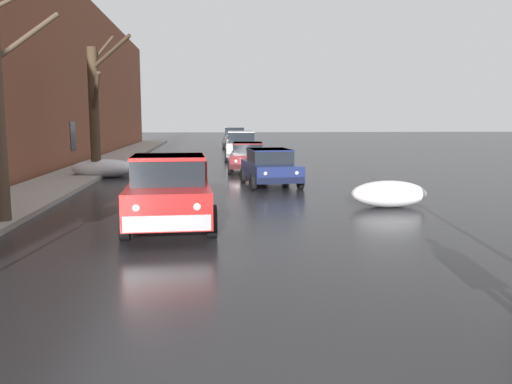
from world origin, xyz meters
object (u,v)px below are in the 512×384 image
suv_black_at_far_intersection (234,137)px  sedan_maroon_parked_kerbside_mid (248,156)px  suv_silver_parked_far_down_block (241,145)px  sedan_grey_queued_behind_truck (239,143)px  bare_tree_mid_block (95,107)px  pickup_truck_red_approaching_near_lane (170,190)px  sedan_darkblue_parked_kerbside_close (270,166)px

suv_black_at_far_intersection → sedan_maroon_parked_kerbside_mid: bearing=-91.0°
sedan_maroon_parked_kerbside_mid → suv_black_at_far_intersection: 20.44m
suv_silver_parked_far_down_block → sedan_grey_queued_behind_truck: suv_silver_parked_far_down_block is taller
bare_tree_mid_block → sedan_maroon_parked_kerbside_mid: size_ratio=1.41×
pickup_truck_red_approaching_near_lane → sedan_maroon_parked_kerbside_mid: pickup_truck_red_approaching_near_lane is taller
pickup_truck_red_approaching_near_lane → suv_black_at_far_intersection: size_ratio=1.25×
sedan_maroon_parked_kerbside_mid → bare_tree_mid_block: bearing=-160.0°
sedan_maroon_parked_kerbside_mid → suv_silver_parked_far_down_block: suv_silver_parked_far_down_block is taller
pickup_truck_red_approaching_near_lane → sedan_darkblue_parked_kerbside_close: pickup_truck_red_approaching_near_lane is taller
bare_tree_mid_block → suv_black_at_far_intersection: bearing=72.7°
sedan_darkblue_parked_kerbside_close → suv_silver_parked_far_down_block: bearing=91.6°
sedan_maroon_parked_kerbside_mid → pickup_truck_red_approaching_near_lane: bearing=-102.2°
sedan_grey_queued_behind_truck → sedan_maroon_parked_kerbside_mid: bearing=-91.5°
sedan_darkblue_parked_kerbside_close → suv_silver_parked_far_down_block: (-0.36, 12.79, 0.24)m
bare_tree_mid_block → pickup_truck_red_approaching_near_lane: 11.77m
suv_black_at_far_intersection → pickup_truck_red_approaching_near_lane: bearing=-95.5°
sedan_darkblue_parked_kerbside_close → suv_silver_parked_far_down_block: size_ratio=0.88×
sedan_maroon_parked_kerbside_mid → sedan_grey_queued_behind_truck: (0.37, 13.92, -0.00)m
sedan_darkblue_parked_kerbside_close → bare_tree_mid_block: bearing=155.7°
pickup_truck_red_approaching_near_lane → sedan_grey_queued_behind_truck: bearing=83.2°
sedan_grey_queued_behind_truck → suv_black_at_far_intersection: suv_black_at_far_intersection is taller
sedan_grey_queued_behind_truck → suv_black_at_far_intersection: size_ratio=0.93×
sedan_darkblue_parked_kerbside_close → suv_silver_parked_far_down_block: 12.80m
sedan_darkblue_parked_kerbside_close → sedan_grey_queued_behind_truck: same height
pickup_truck_red_approaching_near_lane → sedan_maroon_parked_kerbside_mid: size_ratio=1.24×
sedan_darkblue_parked_kerbside_close → sedan_maroon_parked_kerbside_mid: (-0.45, 5.73, 0.00)m
pickup_truck_red_approaching_near_lane → sedan_grey_queued_behind_truck: (3.27, 27.28, -0.13)m
suv_silver_parked_far_down_block → suv_black_at_far_intersection: (0.27, 13.37, -0.00)m
sedan_maroon_parked_kerbside_mid → suv_black_at_far_intersection: bearing=89.0°
sedan_maroon_parked_kerbside_mid → suv_silver_parked_far_down_block: bearing=89.3°
sedan_darkblue_parked_kerbside_close → sedan_maroon_parked_kerbside_mid: bearing=94.5°
pickup_truck_red_approaching_near_lane → sedan_maroon_parked_kerbside_mid: 13.67m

